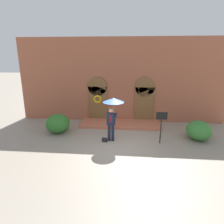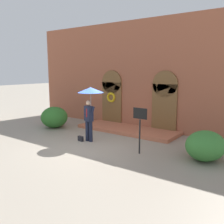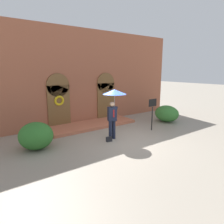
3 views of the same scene
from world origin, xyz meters
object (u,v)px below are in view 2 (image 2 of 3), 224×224
object	(u,v)px
shrub_left	(54,117)
shrub_right	(205,146)
sign_post	(140,123)
person_with_umbrella	(90,98)
handbag	(81,139)

from	to	relation	value
shrub_left	shrub_right	xyz separation A→B (m)	(8.01, -0.25, -0.05)
sign_post	shrub_left	size ratio (longest dim) A/B	1.20
person_with_umbrella	handbag	size ratio (longest dim) A/B	8.44
sign_post	shrub_right	bearing A→B (deg)	19.20
handbag	shrub_left	world-z (taller)	shrub_left
shrub_right	person_with_umbrella	bearing A→B (deg)	-172.22
person_with_umbrella	shrub_right	bearing A→B (deg)	7.78
handbag	shrub_left	size ratio (longest dim) A/B	0.19
handbag	shrub_left	xyz separation A→B (m)	(-2.94, 1.09, 0.45)
shrub_left	person_with_umbrella	bearing A→B (deg)	-14.85
person_with_umbrella	shrub_left	bearing A→B (deg)	165.15
shrub_left	sign_post	bearing A→B (deg)	-9.77
sign_post	shrub_left	xyz separation A→B (m)	(-5.85, 1.01, -0.60)
person_with_umbrella	handbag	world-z (taller)	person_with_umbrella
handbag	sign_post	distance (m)	3.10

